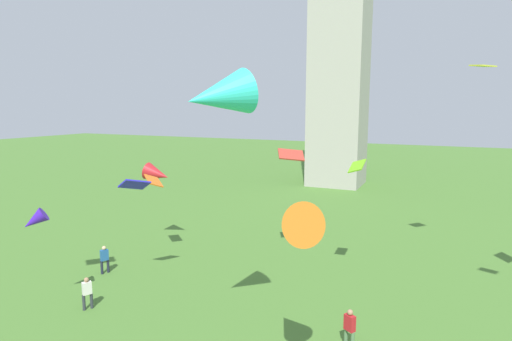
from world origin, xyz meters
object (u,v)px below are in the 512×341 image
kite_flying_1 (218,96)px  kite_flying_6 (157,174)px  kite_flying_10 (135,185)px  kite_flying_11 (291,155)px  person_4 (350,327)px  kite_flying_7 (357,166)px  kite_flying_8 (34,220)px  person_3 (104,258)px  kite_flying_2 (154,181)px  kite_flying_9 (483,66)px  person_1 (87,291)px  kite_flying_3 (292,224)px

kite_flying_1 → kite_flying_6: (-11.33, 10.99, -5.02)m
kite_flying_10 → kite_flying_11: (6.06, 7.36, 1.11)m
person_4 → kite_flying_7: kite_flying_7 is taller
kite_flying_8 → kite_flying_10: bearing=102.2°
kite_flying_10 → kite_flying_11: bearing=163.9°
person_4 → kite_flying_1: 10.78m
person_3 → kite_flying_10: bearing=-80.7°
kite_flying_2 → kite_flying_11: bearing=-123.3°
person_3 → kite_flying_11: size_ratio=0.93×
kite_flying_1 → kite_flying_2: 14.24m
kite_flying_1 → person_4: bearing=76.3°
kite_flying_8 → kite_flying_1: bearing=39.5°
kite_flying_6 → kite_flying_10: (3.53, -6.36, 0.62)m
person_4 → kite_flying_8: 14.93m
kite_flying_1 → kite_flying_9: bearing=91.5°
person_3 → kite_flying_10: kite_flying_10 is taller
kite_flying_9 → kite_flying_6: bearing=-37.8°
person_4 → kite_flying_6: (-15.19, 7.13, 4.28)m
kite_flying_6 → person_4: bearing=-120.9°
person_1 → kite_flying_9: kite_flying_9 is taller
kite_flying_6 → kite_flying_10: kite_flying_10 is taller
kite_flying_6 → kite_flying_2: bearing=-153.0°
kite_flying_7 → kite_flying_10: kite_flying_7 is taller
kite_flying_3 → kite_flying_9: size_ratio=1.71×
kite_flying_7 → kite_flying_10: size_ratio=0.78×
kite_flying_9 → kite_flying_11: 11.96m
kite_flying_11 → kite_flying_7: bearing=126.4°
kite_flying_3 → kite_flying_8: 13.11m
kite_flying_1 → kite_flying_11: kite_flying_1 is taller
kite_flying_1 → kite_flying_10: bearing=-179.5°
person_4 → kite_flying_8: size_ratio=1.22×
kite_flying_2 → person_4: bearing=-164.1°
kite_flying_1 → kite_flying_9: 17.40m
person_4 → kite_flying_7: bearing=132.9°
kite_flying_9 → kite_flying_11: kite_flying_9 is taller
person_3 → kite_flying_9: kite_flying_9 is taller
kite_flying_8 → kite_flying_10: 4.93m
kite_flying_9 → kite_flying_2: bearing=-30.9°
kite_flying_2 → kite_flying_6: size_ratio=0.76×
kite_flying_7 → kite_flying_1: bearing=167.5°
kite_flying_8 → kite_flying_11: 14.46m
kite_flying_3 → kite_flying_6: size_ratio=1.23×
kite_flying_3 → kite_flying_10: 11.70m
person_1 → kite_flying_7: kite_flying_7 is taller
kite_flying_9 → kite_flying_1: bearing=11.0°
kite_flying_2 → kite_flying_7: (12.67, 1.23, 1.56)m
kite_flying_3 → kite_flying_6: (-14.12, 11.32, -1.05)m
kite_flying_8 → kite_flying_11: size_ratio=0.78×
kite_flying_2 → kite_flying_7: bearing=-138.7°
kite_flying_2 → kite_flying_7: size_ratio=1.30×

